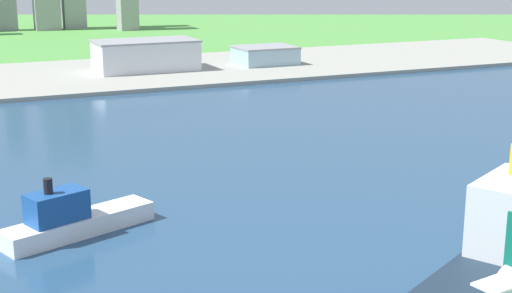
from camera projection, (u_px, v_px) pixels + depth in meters
The scene contains 7 objects.
ground_plane at pixel (86, 152), 298.52m from camera, with size 2400.00×2400.00×0.00m, color #4D913F.
water_bay at pixel (123, 195), 245.35m from camera, with size 840.00×360.00×0.15m, color navy.
industrial_pier at pixel (24, 79), 466.52m from camera, with size 840.00×140.00×2.50m, color gray.
ferry_boat at pixel (72, 219), 208.13m from camera, with size 45.31×25.20×18.01m.
cargo_ship at pixel (494, 253), 172.62m from camera, with size 65.15×43.11×33.18m.
warehouse_main at pixel (146, 55), 493.31m from camera, with size 66.33×37.30×20.01m.
warehouse_annex at pixel (265, 55), 523.23m from camera, with size 40.23×32.84×12.41m.
Camera 1 is at (-55.04, 8.60, 75.97)m, focal length 52.58 mm.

